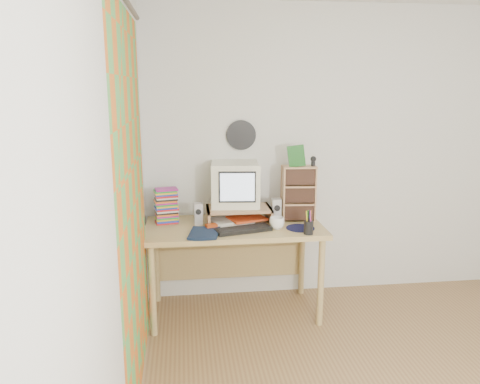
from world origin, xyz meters
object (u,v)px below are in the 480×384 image
object	(u,v)px
dvd_stack	(166,208)
desk	(233,239)
keyboard	(243,230)
crt_monitor	(235,185)
mug	(277,223)
diary	(190,231)
cd_rack	(299,193)

from	to	relation	value
dvd_stack	desk	bearing A→B (deg)	-19.30
desk	keyboard	size ratio (longest dim) A/B	3.28
dvd_stack	keyboard	bearing A→B (deg)	-38.80
dvd_stack	crt_monitor	bearing A→B (deg)	-10.09
mug	diary	distance (m)	0.68
cd_rack	mug	size ratio (longest dim) A/B	3.90
cd_rack	mug	world-z (taller)	cd_rack
mug	diary	xyz separation A→B (m)	(-0.67, -0.07, -0.02)
desk	keyboard	xyz separation A→B (m)	(0.05, -0.23, 0.15)
cd_rack	crt_monitor	bearing A→B (deg)	177.20
desk	mug	distance (m)	0.42
desk	cd_rack	xyz separation A→B (m)	(0.54, 0.02, 0.36)
dvd_stack	diary	world-z (taller)	dvd_stack
desk	crt_monitor	bearing A→B (deg)	72.25
desk	dvd_stack	xyz separation A→B (m)	(-0.53, 0.08, 0.26)
desk	crt_monitor	xyz separation A→B (m)	(0.03, 0.09, 0.43)
crt_monitor	desk	bearing A→B (deg)	-102.28
mug	cd_rack	bearing A→B (deg)	43.67
diary	desk	bearing A→B (deg)	46.70
keyboard	dvd_stack	xyz separation A→B (m)	(-0.59, 0.31, 0.11)
desk	mug	xyz separation A→B (m)	(0.32, -0.19, 0.18)
diary	crt_monitor	bearing A→B (deg)	52.62
desk	diary	distance (m)	0.47
dvd_stack	mug	size ratio (longest dim) A/B	2.10
keyboard	cd_rack	distance (m)	0.59
dvd_stack	cd_rack	bearing A→B (deg)	-14.27
crt_monitor	diary	world-z (taller)	crt_monitor
keyboard	desk	bearing A→B (deg)	88.48
crt_monitor	mug	world-z (taller)	crt_monitor
cd_rack	mug	distance (m)	0.35
crt_monitor	cd_rack	bearing A→B (deg)	-2.37
desk	diary	size ratio (longest dim) A/B	5.32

